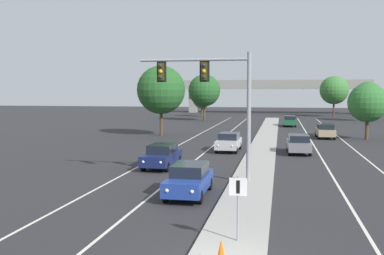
{
  "coord_description": "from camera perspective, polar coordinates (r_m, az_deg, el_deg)",
  "views": [
    {
      "loc": [
        1.55,
        -12.76,
        5.2
      ],
      "look_at": [
        -3.2,
        11.27,
        3.2
      ],
      "focal_mm": 42.14,
      "sensor_mm": 36.0,
      "label": 1
    }
  ],
  "objects": [
    {
      "name": "lane_stripe_receding_center",
      "position": [
        38.24,
        15.83,
        -3.32
      ],
      "size": [
        0.14,
        100.0,
        0.01
      ],
      "primitive_type": "cube",
      "color": "silver",
      "rests_on": "ground"
    },
    {
      "name": "car_oncoming_navy",
      "position": [
        30.62,
        -3.84,
        -3.56
      ],
      "size": [
        1.9,
        4.5,
        1.58
      ],
      "color": "#141E4C",
      "rests_on": "ground"
    },
    {
      "name": "overhead_signal_mast",
      "position": [
        25.54,
        2.79,
        4.82
      ],
      "size": [
        6.42,
        0.44,
        7.2
      ],
      "color": "gray",
      "rests_on": "median_island"
    },
    {
      "name": "tree_far_right_b",
      "position": [
        82.77,
        21.37,
        3.81
      ],
      "size": [
        4.68,
        4.68,
        6.77
      ],
      "color": "#4C3823",
      "rests_on": "ground"
    },
    {
      "name": "car_receding_grey",
      "position": [
        38.45,
        13.35,
        -2.0
      ],
      "size": [
        1.92,
        4.51,
        1.58
      ],
      "color": "slate",
      "rests_on": "ground"
    },
    {
      "name": "tree_far_left_c",
      "position": [
        52.33,
        -3.94,
        4.76
      ],
      "size": [
        5.6,
        5.6,
        8.1
      ],
      "color": "#4C3823",
      "rests_on": "ground"
    },
    {
      "name": "car_receding_tan",
      "position": [
        51.57,
        16.5,
        -0.39
      ],
      "size": [
        1.88,
        4.49,
        1.58
      ],
      "color": "tan",
      "rests_on": "ground"
    },
    {
      "name": "tree_far_right_a",
      "position": [
        51.38,
        21.34,
        2.93
      ],
      "size": [
        4.16,
        4.16,
        6.02
      ],
      "color": "#4C3823",
      "rests_on": "ground"
    },
    {
      "name": "traffic_cone_median_nose",
      "position": [
        13.7,
        3.71,
        -15.37
      ],
      "size": [
        0.36,
        0.36,
        0.74
      ],
      "color": "black",
      "rests_on": "median_island"
    },
    {
      "name": "edge_stripe_right",
      "position": [
        38.66,
        20.72,
        -3.36
      ],
      "size": [
        0.14,
        100.0,
        0.01
      ],
      "primitive_type": "cube",
      "color": "silver",
      "rests_on": "ground"
    },
    {
      "name": "tree_far_right_c",
      "position": [
        94.14,
        17.55,
        4.53
      ],
      "size": [
        5.63,
        5.63,
        8.15
      ],
      "color": "#4C3823",
      "rests_on": "ground"
    },
    {
      "name": "tree_far_left_a",
      "position": [
        90.83,
        1.26,
        3.64
      ],
      "size": [
        3.77,
        3.77,
        5.46
      ],
      "color": "#4C3823",
      "rests_on": "ground"
    },
    {
      "name": "edge_stripe_left",
      "position": [
        39.29,
        -2.99,
        -2.94
      ],
      "size": [
        0.14,
        100.0,
        0.01
      ],
      "primitive_type": "cube",
      "color": "silver",
      "rests_on": "ground"
    },
    {
      "name": "car_oncoming_blue",
      "position": [
        22.47,
        -0.36,
        -6.57
      ],
      "size": [
        1.84,
        4.48,
        1.58
      ],
      "color": "navy",
      "rests_on": "ground"
    },
    {
      "name": "overpass_bridge",
      "position": [
        106.49,
        10.39,
        4.91
      ],
      "size": [
        42.4,
        6.4,
        7.65
      ],
      "color": "gray",
      "rests_on": "ground"
    },
    {
      "name": "median_island",
      "position": [
        31.22,
        8.21,
        -4.83
      ],
      "size": [
        2.4,
        110.0,
        0.15
      ],
      "primitive_type": "cube",
      "color": "#9E9B93",
      "rests_on": "ground"
    },
    {
      "name": "tree_far_left_b",
      "position": [
        78.21,
        1.57,
        4.71
      ],
      "size": [
        5.55,
        5.55,
        8.03
      ],
      "color": "#4C3823",
      "rests_on": "ground"
    },
    {
      "name": "lane_stripe_oncoming_center",
      "position": [
        38.62,
        1.77,
        -3.06
      ],
      "size": [
        0.14,
        100.0,
        0.01
      ],
      "primitive_type": "cube",
      "color": "silver",
      "rests_on": "ground"
    },
    {
      "name": "car_receding_green",
      "position": [
        67.31,
        12.26,
        0.83
      ],
      "size": [
        1.84,
        4.48,
        1.58
      ],
      "color": "#195633",
      "rests_on": "ground"
    },
    {
      "name": "median_sign_post",
      "position": [
        15.35,
        5.85,
        -8.97
      ],
      "size": [
        0.6,
        0.1,
        2.2
      ],
      "color": "gray",
      "rests_on": "median_island"
    },
    {
      "name": "car_oncoming_silver",
      "position": [
        39.02,
        4.67,
        -1.79
      ],
      "size": [
        1.9,
        4.5,
        1.58
      ],
      "color": "#B7B7BC",
      "rests_on": "ground"
    }
  ]
}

